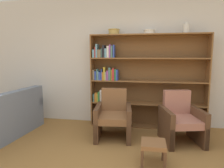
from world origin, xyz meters
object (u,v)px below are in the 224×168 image
Objects in this scene: bowl_sage at (149,31)px; vase_tall at (186,29)px; armchair_leather at (113,116)px; footstool at (153,146)px; bowl_slate at (114,31)px; bookshelf at (137,82)px; armchair_cushioned at (181,120)px.

vase_tall is (0.70, 0.00, 0.04)m from bowl_sage.
vase_tall is 2.20m from armchair_leather.
footstool is (0.09, -1.51, -1.71)m from bowl_sage.
bowl_slate reaches higher than bowl_sage.
vase_tall is at bearing 0.00° from bowl_sage.
vase_tall is 0.24× the size of armchair_leather.
vase_tall is at bearing -160.60° from armchair_leather.
bowl_sage is 2.28m from footstool.
bookshelf reaches higher than armchair_leather.
bowl_sage is 0.26× the size of armchair_leather.
bowl_slate is at bearing 180.00° from vase_tall.
bowl_sage reaches higher than footstool.
armchair_cushioned is at bearing -26.28° from bowl_slate.
bowl_sage is 1.11× the size of vase_tall.
armchair_leather is at bearing -154.26° from vase_tall.
bowl_slate is (-0.48, -0.02, 1.05)m from bookshelf.
bowl_slate is 2.16m from armchair_cushioned.
armchair_leather is at bearing 128.83° from footstool.
bookshelf is 7.10× the size of footstool.
footstool is at bearing -78.23° from bookshelf.
bookshelf is 2.70× the size of armchair_leather.
bowl_slate is 1.73m from armchair_leather.
bowl_sage is at bearing -140.47° from armchair_leather.
armchair_leather is (-1.32, -0.64, -1.64)m from vase_tall.
bowl_slate is at bearing -39.39° from armchair_cushioned.
bowl_slate is at bearing -87.65° from armchair_leather.
vase_tall is at bearing 0.00° from bowl_slate.
footstool is (0.32, -1.53, -0.68)m from bookshelf.
bowl_sage is at bearing -61.00° from armchair_cushioned.
vase_tall is 1.76m from armchair_cushioned.
vase_tall is 0.24× the size of armchair_cushioned.
armchair_cushioned is (1.29, -0.64, -1.61)m from bowl_slate.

